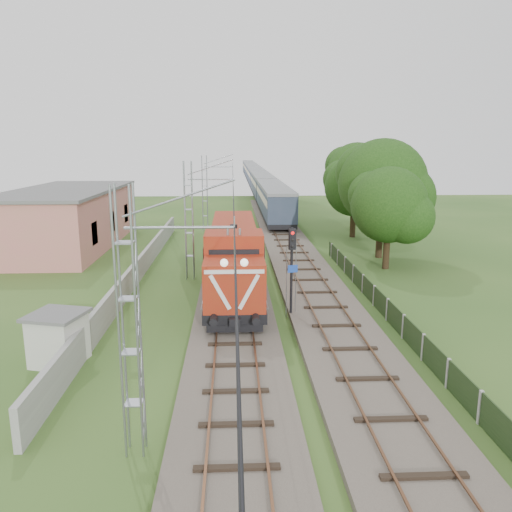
{
  "coord_description": "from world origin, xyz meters",
  "views": [
    {
      "loc": [
        -0.04,
        -21.5,
        8.98
      ],
      "look_at": [
        1.39,
        9.06,
        2.2
      ],
      "focal_mm": 35.0,
      "sensor_mm": 36.0,
      "label": 1
    }
  ],
  "objects_px": {
    "signal_post": "(292,257)",
    "coach_rake": "(256,176)",
    "locomotive": "(234,255)",
    "relay_hut": "(58,338)"
  },
  "relations": [
    {
      "from": "locomotive",
      "to": "signal_post",
      "type": "distance_m",
      "value": 6.45
    },
    {
      "from": "locomotive",
      "to": "coach_rake",
      "type": "relative_size",
      "value": 0.15
    },
    {
      "from": "signal_post",
      "to": "coach_rake",
      "type": "bearing_deg",
      "value": 88.62
    },
    {
      "from": "coach_rake",
      "to": "signal_post",
      "type": "relative_size",
      "value": 24.13
    },
    {
      "from": "coach_rake",
      "to": "relay_hut",
      "type": "bearing_deg",
      "value": -97.96
    },
    {
      "from": "signal_post",
      "to": "relay_hut",
      "type": "xyz_separation_m",
      "value": [
        -10.39,
        -5.02,
        -2.24
      ]
    },
    {
      "from": "locomotive",
      "to": "signal_post",
      "type": "xyz_separation_m",
      "value": [
        2.99,
        -5.62,
        1.08
      ]
    },
    {
      "from": "coach_rake",
      "to": "relay_hut",
      "type": "relative_size",
      "value": 45.21
    },
    {
      "from": "locomotive",
      "to": "relay_hut",
      "type": "height_order",
      "value": "locomotive"
    },
    {
      "from": "locomotive",
      "to": "relay_hut",
      "type": "bearing_deg",
      "value": -124.82
    }
  ]
}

